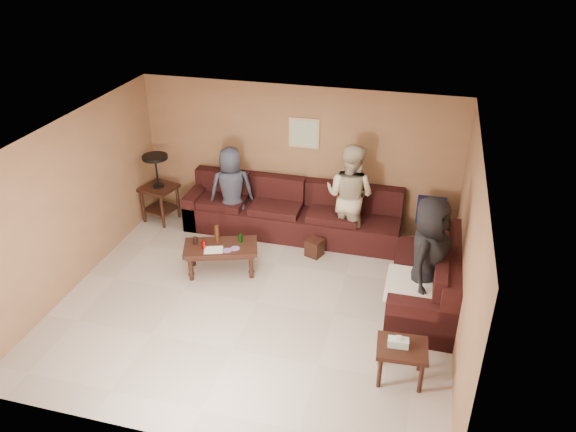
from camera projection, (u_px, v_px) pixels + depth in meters
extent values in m
plane|color=#B0A395|center=(256.00, 302.00, 8.10)|extent=(5.50, 5.50, 0.00)
cube|color=white|center=(251.00, 143.00, 6.93)|extent=(5.50, 5.00, 0.10)
cube|color=#926745|center=(298.00, 157.00, 9.63)|extent=(5.50, 0.10, 2.50)
cube|color=#926745|center=(174.00, 352.00, 5.38)|extent=(5.50, 0.10, 2.50)
cube|color=#926745|center=(73.00, 203.00, 8.12)|extent=(0.10, 5.00, 2.50)
cube|color=#926745|center=(467.00, 255.00, 6.89)|extent=(0.10, 5.00, 2.50)
cube|color=black|center=(292.00, 221.00, 9.74)|extent=(3.70, 0.90, 0.45)
cube|color=black|center=(296.00, 190.00, 9.80)|extent=(3.70, 0.24, 0.45)
cube|color=black|center=(199.00, 205.00, 10.08)|extent=(0.24, 0.90, 0.63)
cube|color=black|center=(422.00, 289.00, 7.99)|extent=(0.90, 2.00, 0.45)
cube|color=black|center=(451.00, 266.00, 7.70)|extent=(0.24, 2.00, 0.45)
cube|color=black|center=(420.00, 323.00, 7.20)|extent=(0.90, 0.24, 0.63)
cube|color=#111336|center=(431.00, 211.00, 8.97)|extent=(0.45, 0.14, 0.45)
cube|color=silver|center=(424.00, 287.00, 7.44)|extent=(1.00, 0.85, 0.04)
cube|color=black|center=(221.00, 247.00, 8.59)|extent=(1.24, 0.89, 0.06)
cube|color=black|center=(221.00, 251.00, 8.62)|extent=(1.13, 0.78, 0.05)
cylinder|color=black|center=(191.00, 269.00, 8.49)|extent=(0.07, 0.07, 0.41)
cylinder|color=black|center=(251.00, 266.00, 8.55)|extent=(0.07, 0.07, 0.41)
cylinder|color=black|center=(193.00, 254.00, 8.85)|extent=(0.07, 0.07, 0.41)
cylinder|color=black|center=(251.00, 252.00, 8.90)|extent=(0.07, 0.07, 0.41)
cylinder|color=#B51416|center=(203.00, 245.00, 8.48)|extent=(0.07, 0.07, 0.12)
cylinder|color=#116415|center=(240.00, 238.00, 8.65)|extent=(0.07, 0.07, 0.12)
cylinder|color=#381B0C|center=(217.00, 234.00, 8.61)|extent=(0.07, 0.07, 0.28)
cylinder|color=black|center=(195.00, 241.00, 8.59)|extent=(0.08, 0.08, 0.11)
cube|color=silver|center=(214.00, 250.00, 8.46)|extent=(0.34, 0.30, 0.00)
cylinder|color=#BF437D|center=(227.00, 250.00, 8.44)|extent=(0.14, 0.14, 0.01)
cylinder|color=#BF437D|center=(235.00, 248.00, 8.50)|extent=(0.14, 0.14, 0.01)
cube|color=black|center=(159.00, 188.00, 9.96)|extent=(0.66, 0.66, 0.06)
cube|color=black|center=(161.00, 209.00, 10.16)|extent=(0.58, 0.58, 0.03)
cylinder|color=black|center=(143.00, 206.00, 10.04)|extent=(0.06, 0.06, 0.64)
cylinder|color=black|center=(162.00, 212.00, 9.85)|extent=(0.06, 0.06, 0.64)
cylinder|color=black|center=(159.00, 196.00, 10.38)|extent=(0.06, 0.06, 0.64)
cylinder|color=black|center=(178.00, 202.00, 10.19)|extent=(0.06, 0.06, 0.64)
cylinder|color=black|center=(158.00, 186.00, 9.94)|extent=(0.20, 0.20, 0.03)
cylinder|color=black|center=(157.00, 171.00, 9.81)|extent=(0.03, 0.03, 0.53)
cylinder|color=black|center=(155.00, 157.00, 9.68)|extent=(0.44, 0.44, 0.06)
cube|color=black|center=(402.00, 348.00, 6.57)|extent=(0.63, 0.53, 0.05)
cylinder|color=black|center=(380.00, 372.00, 6.56)|extent=(0.05, 0.05, 0.46)
cylinder|color=black|center=(421.00, 377.00, 6.48)|extent=(0.05, 0.05, 0.46)
cylinder|color=black|center=(381.00, 350.00, 6.87)|extent=(0.05, 0.05, 0.46)
cylinder|color=black|center=(420.00, 355.00, 6.80)|extent=(0.05, 0.05, 0.46)
cube|color=white|center=(398.00, 343.00, 6.54)|extent=(0.25, 0.14, 0.10)
cube|color=silver|center=(399.00, 338.00, 6.51)|extent=(0.06, 0.04, 0.05)
cube|color=black|center=(315.00, 247.00, 9.13)|extent=(0.31, 0.31, 0.29)
cube|color=tan|center=(304.00, 133.00, 9.37)|extent=(0.52, 0.03, 0.52)
cube|color=beige|center=(304.00, 133.00, 9.36)|extent=(0.44, 0.01, 0.44)
imported|color=#2F3241|center=(232.00, 190.00, 9.58)|extent=(0.89, 0.75, 1.54)
imported|color=#C8B795|center=(350.00, 196.00, 9.13)|extent=(1.02, 0.90, 1.78)
imported|color=black|center=(428.00, 258.00, 7.49)|extent=(0.81, 1.00, 1.78)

